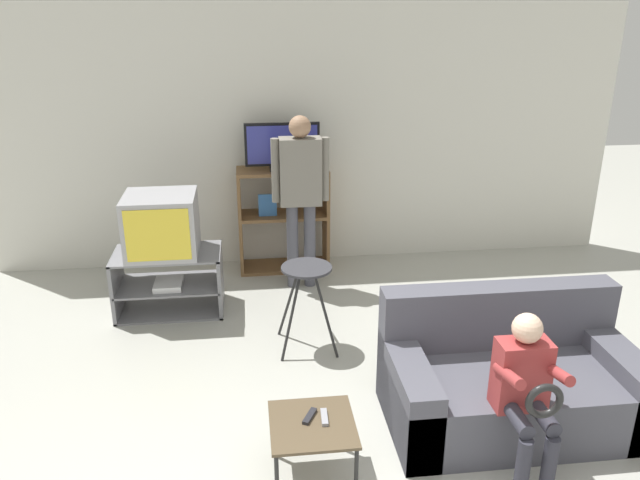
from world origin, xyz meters
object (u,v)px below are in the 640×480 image
at_px(media_shelf, 283,219).
at_px(remote_control_black, 310,416).
at_px(remote_control_white, 324,417).
at_px(couch, 509,381).
at_px(television_flat, 282,148).
at_px(folding_stool, 307,280).
at_px(tv_stand, 169,282).
at_px(snack_table, 312,429).
at_px(person_seated_child, 526,387).
at_px(person_standing_adult, 301,186).
at_px(television_main, 161,224).

distance_m(media_shelf, remote_control_black, 3.05).
height_order(remote_control_white, couch, couch).
bearing_deg(television_flat, remote_control_black, -91.06).
relative_size(folding_stool, remote_control_black, 4.82).
xyz_separation_m(tv_stand, snack_table, (1.03, -2.26, 0.07)).
distance_m(remote_control_white, couch, 1.32).
bearing_deg(television_flat, couch, -64.27).
relative_size(couch, person_seated_child, 1.60).
height_order(remote_control_black, remote_control_white, same).
height_order(snack_table, couch, couch).
height_order(couch, person_seated_child, person_seated_child).
xyz_separation_m(tv_stand, person_standing_adult, (1.21, 0.39, 0.73)).
distance_m(television_flat, remote_control_black, 3.15).
distance_m(television_main, remote_control_white, 2.54).
relative_size(television_main, television_flat, 0.83).
bearing_deg(remote_control_black, snack_table, -51.63).
relative_size(remote_control_black, couch, 0.09).
relative_size(television_flat, snack_table, 1.52).
xyz_separation_m(television_flat, couch, (1.29, -2.67, -0.99)).
distance_m(tv_stand, remote_control_white, 2.49).
height_order(tv_stand, media_shelf, media_shelf).
height_order(television_main, snack_table, television_main).
xyz_separation_m(remote_control_white, person_seated_child, (1.12, -0.12, 0.19)).
relative_size(folding_stool, person_seated_child, 0.70).
bearing_deg(folding_stool, remote_control_white, -91.84).
bearing_deg(person_standing_adult, folding_stool, -93.09).
bearing_deg(person_seated_child, television_flat, 109.87).
bearing_deg(couch, person_seated_child, -105.95).
bearing_deg(television_main, remote_control_white, -63.40).
bearing_deg(person_standing_adult, couch, -62.74).
bearing_deg(television_main, tv_stand, -25.25).
distance_m(snack_table, remote_control_black, 0.07).
xyz_separation_m(media_shelf, person_standing_adult, (0.14, -0.45, 0.47)).
height_order(snack_table, person_standing_adult, person_standing_adult).
bearing_deg(media_shelf, television_flat, -68.23).
distance_m(media_shelf, television_flat, 0.73).
bearing_deg(remote_control_white, couch, 19.64).
relative_size(tv_stand, person_standing_adult, 0.56).
bearing_deg(tv_stand, remote_control_white, -63.74).
bearing_deg(folding_stool, television_flat, 92.63).
bearing_deg(remote_control_black, person_seated_child, 20.73).
xyz_separation_m(television_main, television_flat, (1.10, 0.81, 0.46)).
height_order(tv_stand, snack_table, tv_stand).
height_order(television_main, person_standing_adult, person_standing_adult).
bearing_deg(tv_stand, snack_table, -65.53).
distance_m(television_flat, person_standing_adult, 0.53).
bearing_deg(remote_control_black, couch, 42.27).
bearing_deg(folding_stool, snack_table, -94.56).
bearing_deg(television_main, snack_table, -65.18).
bearing_deg(remote_control_black, television_flat, 116.22).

